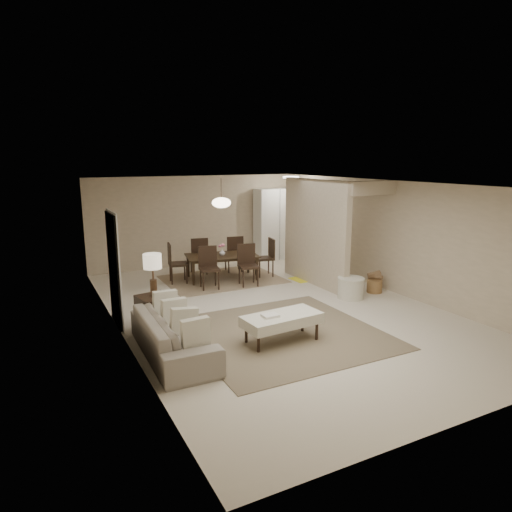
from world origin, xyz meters
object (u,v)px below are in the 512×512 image
sofa (173,335)px  wicker_basket (374,286)px  ottoman_bench (282,320)px  round_pouf (351,288)px  pantry_cabinet (275,224)px  dining_table (222,267)px  side_table (155,312)px

sofa → wicker_basket: (5.05, 1.19, -0.18)m
sofa → ottoman_bench: size_ratio=1.62×
round_pouf → ottoman_bench: bearing=-151.2°
round_pouf → pantry_cabinet: bearing=83.2°
pantry_cabinet → wicker_basket: bearing=-86.6°
ottoman_bench → sofa: bearing=165.8°
round_pouf → dining_table: (-1.86, 2.70, 0.08)m
pantry_cabinet → sofa: pantry_cabinet is taller
round_pouf → wicker_basket: round_pouf is taller
pantry_cabinet → ottoman_bench: pantry_cabinet is taller
pantry_cabinet → wicker_basket: size_ratio=6.16×
pantry_cabinet → side_table: pantry_cabinet is taller
side_table → round_pouf: side_table is taller
side_table → ottoman_bench: bearing=-42.7°
sofa → ottoman_bench: bearing=-98.5°
pantry_cabinet → side_table: (-4.75, -4.08, -0.75)m
ottoman_bench → side_table: bearing=132.8°
side_table → sofa: bearing=-92.3°
sofa → dining_table: sofa is taller
sofa → wicker_basket: size_ratio=6.45×
pantry_cabinet → wicker_basket: (0.25, -4.15, -0.91)m
pantry_cabinet → wicker_basket: 4.25m
pantry_cabinet → dining_table: 2.93m
ottoman_bench → side_table: size_ratio=2.27×
wicker_basket → dining_table: (-2.62, 2.60, 0.16)m
ottoman_bench → dining_table: 4.15m
round_pouf → sofa: bearing=-165.7°
ottoman_bench → dining_table: (0.68, 4.10, -0.07)m
round_pouf → dining_table: 3.28m
side_table → dining_table: (2.38, 2.53, 0.01)m
ottoman_bench → round_pouf: bearing=24.3°
sofa → side_table: size_ratio=3.69×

